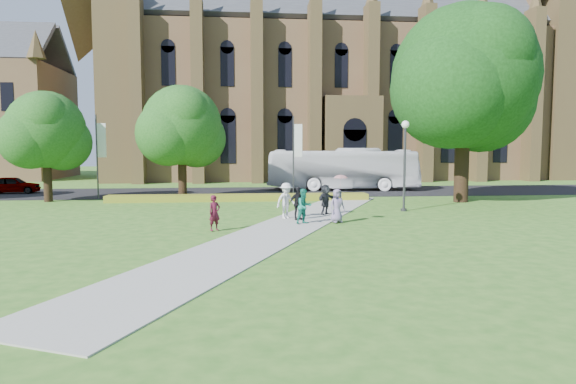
{
  "coord_description": "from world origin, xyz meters",
  "views": [
    {
      "loc": [
        -2.25,
        -22.35,
        3.73
      ],
      "look_at": [
        0.22,
        1.74,
        1.6
      ],
      "focal_mm": 32.0,
      "sensor_mm": 36.0,
      "label": 1
    }
  ],
  "objects": [
    {
      "name": "cathedral",
      "position": [
        10.0,
        39.73,
        12.98
      ],
      "size": [
        52.6,
        18.25,
        28.0
      ],
      "color": "brown",
      "rests_on": "ground"
    },
    {
      "name": "flower_hedge",
      "position": [
        -2.0,
        13.2,
        0.23
      ],
      "size": [
        18.0,
        1.4,
        0.45
      ],
      "primitive_type": "cube",
      "color": "#AC9222",
      "rests_on": "ground"
    },
    {
      "name": "pedestrian_1",
      "position": [
        1.03,
        1.95,
        0.88
      ],
      "size": [
        1.02,
        0.94,
        1.68
      ],
      "primitive_type": "imported",
      "rotation": [
        0.0,
        0.0,
        0.48
      ],
      "color": "#1A826B",
      "rests_on": "footpath"
    },
    {
      "name": "banner_pole_1",
      "position": [
        -11.89,
        15.2,
        3.39
      ],
      "size": [
        0.7,
        0.1,
        6.0
      ],
      "color": "#38383D",
      "rests_on": "ground"
    },
    {
      "name": "pedestrian_3",
      "position": [
        0.88,
        3.31,
        0.87
      ],
      "size": [
        1.06,
        0.75,
        1.67
      ],
      "primitive_type": "imported",
      "rotation": [
        0.0,
        0.0,
        0.39
      ],
      "color": "black",
      "rests_on": "footpath"
    },
    {
      "name": "ground",
      "position": [
        0.0,
        0.0,
        0.0
      ],
      "size": [
        160.0,
        160.0,
        0.0
      ],
      "primitive_type": "plane",
      "color": "#30681F",
      "rests_on": "ground"
    },
    {
      "name": "streetlamp",
      "position": [
        7.5,
        6.5,
        3.3
      ],
      "size": [
        0.44,
        0.44,
        5.24
      ],
      "color": "#38383D",
      "rests_on": "ground"
    },
    {
      "name": "parasol",
      "position": [
        2.88,
        2.35,
        1.98
      ],
      "size": [
        0.73,
        0.73,
        0.6
      ],
      "primitive_type": "imported",
      "rotation": [
        0.0,
        0.0,
        0.07
      ],
      "color": "#D99A99",
      "rests_on": "pedestrian_4"
    },
    {
      "name": "road",
      "position": [
        0.0,
        20.0,
        0.01
      ],
      "size": [
        160.0,
        10.0,
        0.02
      ],
      "primitive_type": "cube",
      "color": "black",
      "rests_on": "ground"
    },
    {
      "name": "footpath",
      "position": [
        0.0,
        1.0,
        0.02
      ],
      "size": [
        15.58,
        28.54,
        0.04
      ],
      "primitive_type": "cube",
      "rotation": [
        0.0,
        0.0,
        -0.44
      ],
      "color": "#B2B2A8",
      "rests_on": "ground"
    },
    {
      "name": "pedestrian_0",
      "position": [
        -3.19,
        0.34,
        0.83
      ],
      "size": [
        0.69,
        0.64,
        1.58
      ],
      "primitive_type": "imported",
      "rotation": [
        0.0,
        0.0,
        0.63
      ],
      "color": "#4D1123",
      "rests_on": "footpath"
    },
    {
      "name": "banner_pole_0",
      "position": [
        2.11,
        15.2,
        3.39
      ],
      "size": [
        0.7,
        0.1,
        6.0
      ],
      "color": "#38383D",
      "rests_on": "ground"
    },
    {
      "name": "pedestrian_2",
      "position": [
        0.34,
        3.85,
        0.96
      ],
      "size": [
        1.38,
        1.19,
        1.85
      ],
      "primitive_type": "imported",
      "rotation": [
        0.0,
        0.0,
        0.52
      ],
      "color": "white",
      "rests_on": "footpath"
    },
    {
      "name": "street_tree_1",
      "position": [
        -6.0,
        14.5,
        5.22
      ],
      "size": [
        5.6,
        5.6,
        8.05
      ],
      "color": "#332114",
      "rests_on": "ground"
    },
    {
      "name": "street_tree_0",
      "position": [
        -15.0,
        14.0,
        4.87
      ],
      "size": [
        5.2,
        5.2,
        7.5
      ],
      "color": "#332114",
      "rests_on": "ground"
    },
    {
      "name": "large_tree",
      "position": [
        13.0,
        11.0,
        8.37
      ],
      "size": [
        9.6,
        9.6,
        13.2
      ],
      "color": "#332114",
      "rests_on": "ground"
    },
    {
      "name": "pedestrian_4",
      "position": [
        2.7,
        2.25,
        0.86
      ],
      "size": [
        0.93,
        0.76,
        1.64
      ],
      "primitive_type": "imported",
      "rotation": [
        0.0,
        0.0,
        0.34
      ],
      "color": "slate",
      "rests_on": "footpath"
    },
    {
      "name": "tour_coach",
      "position": [
        6.98,
        21.29,
        1.83
      ],
      "size": [
        13.26,
        4.63,
        3.62
      ],
      "primitive_type": "imported",
      "rotation": [
        0.0,
        0.0,
        1.45
      ],
      "color": "silver",
      "rests_on": "road"
    },
    {
      "name": "pedestrian_5",
      "position": [
        2.63,
        5.13,
        0.87
      ],
      "size": [
        1.42,
        1.45,
        1.66
      ],
      "primitive_type": "imported",
      "rotation": [
        0.0,
        0.0,
        0.8
      ],
      "color": "#27292E",
      "rests_on": "footpath"
    },
    {
      "name": "car_0",
      "position": [
        -20.05,
        20.73,
        0.7
      ],
      "size": [
        4.15,
        1.98,
        1.37
      ],
      "primitive_type": "imported",
      "rotation": [
        0.0,
        0.0,
        1.66
      ],
      "color": "gray",
      "rests_on": "road"
    }
  ]
}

